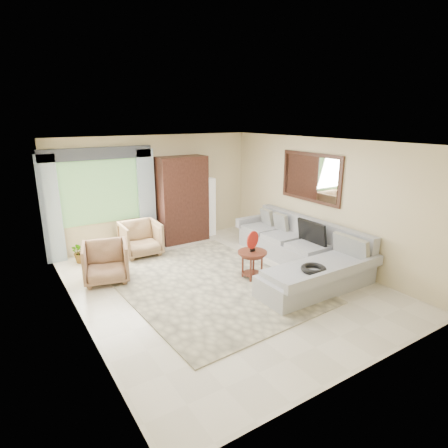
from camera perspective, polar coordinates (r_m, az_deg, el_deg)
ground at (r=7.07m, az=-0.18°, el=-9.19°), size 6.00×6.00×0.00m
area_rug at (r=7.10m, az=-2.45°, el=-8.99°), size 3.20×4.15×0.02m
sectional_sofa at (r=7.86m, az=11.60°, el=-4.60°), size 2.30×3.46×0.90m
tv_screen at (r=7.90m, az=13.23°, el=-1.26°), size 0.14×0.74×0.48m
garden_hose at (r=6.53m, az=13.49°, el=-6.65°), size 0.43×0.43×0.09m
coffee_table at (r=7.21m, az=4.31°, el=-6.17°), size 0.56×0.56×0.56m
red_disc at (r=7.03m, az=4.40°, el=-2.44°), size 0.33×0.12×0.34m
armchair_left at (r=7.41m, az=-17.58°, el=-5.58°), size 0.99×1.00×0.75m
armchair_right at (r=8.58m, az=-12.59°, el=-2.18°), size 0.85×0.87×0.77m
potted_plant at (r=8.57m, az=-20.93°, el=-3.90°), size 0.54×0.51×0.49m
armoire at (r=9.25m, az=-6.37°, el=3.73°), size 1.20×0.55×2.10m
floor_lamp at (r=9.73m, az=-2.25°, el=2.63°), size 0.24×0.24×1.50m
window at (r=8.77m, az=-18.41°, el=4.65°), size 1.80×0.04×1.40m
curtain_left at (r=8.54m, az=-24.90°, el=1.96°), size 0.40×0.08×2.30m
curtain_right at (r=9.04m, az=-11.68°, el=3.85°), size 0.40×0.08×2.30m
valance at (r=8.58m, az=-18.79°, el=10.14°), size 2.40×0.12×0.26m
wall_mirror at (r=8.32m, az=13.05°, el=6.93°), size 0.05×1.70×1.05m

